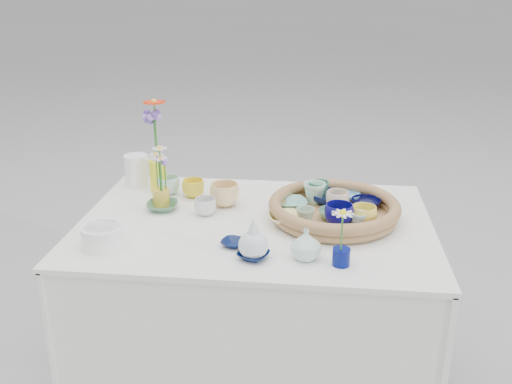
# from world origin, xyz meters

# --- Properties ---
(wicker_tray) EXTENTS (0.47, 0.47, 0.08)m
(wicker_tray) POSITION_xyz_m (0.28, 0.05, 0.80)
(wicker_tray) COLOR brown
(wicker_tray) RESTS_ON display_table
(tray_ceramic_0) EXTENTS (0.16, 0.16, 0.04)m
(tray_ceramic_0) POSITION_xyz_m (0.25, 0.17, 0.80)
(tray_ceramic_0) COLOR #0A1849
(tray_ceramic_0) RESTS_ON wicker_tray
(tray_ceramic_1) EXTENTS (0.12, 0.12, 0.03)m
(tray_ceramic_1) POSITION_xyz_m (0.40, 0.13, 0.80)
(tray_ceramic_1) COLOR #060731
(tray_ceramic_1) RESTS_ON wicker_tray
(tray_ceramic_2) EXTENTS (0.11, 0.11, 0.07)m
(tray_ceramic_2) POSITION_xyz_m (0.38, -0.03, 0.82)
(tray_ceramic_2) COLOR #FFE755
(tray_ceramic_2) RESTS_ON wicker_tray
(tray_ceramic_3) EXTENTS (0.12, 0.12, 0.03)m
(tray_ceramic_3) POSITION_xyz_m (0.28, 0.01, 0.80)
(tray_ceramic_3) COLOR #64A884
(tray_ceramic_3) RESTS_ON wicker_tray
(tray_ceramic_4) EXTENTS (0.09, 0.09, 0.06)m
(tray_ceramic_4) POSITION_xyz_m (0.18, -0.05, 0.81)
(tray_ceramic_4) COLOR #9AB99B
(tray_ceramic_4) RESTS_ON wicker_tray
(tray_ceramic_5) EXTENTS (0.14, 0.14, 0.03)m
(tray_ceramic_5) POSITION_xyz_m (0.12, 0.11, 0.80)
(tray_ceramic_5) COLOR #7AC6BD
(tray_ceramic_5) RESTS_ON wicker_tray
(tray_ceramic_6) EXTENTS (0.11, 0.11, 0.08)m
(tray_ceramic_6) POSITION_xyz_m (0.21, 0.16, 0.82)
(tray_ceramic_6) COLOR #B6EACE
(tray_ceramic_6) RESTS_ON wicker_tray
(tray_ceramic_7) EXTENTS (0.10, 0.10, 0.07)m
(tray_ceramic_7) POSITION_xyz_m (0.29, 0.11, 0.82)
(tray_ceramic_7) COLOR beige
(tray_ceramic_7) RESTS_ON wicker_tray
(tray_ceramic_8) EXTENTS (0.10, 0.10, 0.03)m
(tray_ceramic_8) POSITION_xyz_m (0.34, 0.20, 0.80)
(tray_ceramic_8) COLOR #78BBE5
(tray_ceramic_8) RESTS_ON wicker_tray
(tray_ceramic_9) EXTENTS (0.11, 0.11, 0.08)m
(tray_ceramic_9) POSITION_xyz_m (0.29, -0.05, 0.82)
(tray_ceramic_9) COLOR #0C0A6B
(tray_ceramic_9) RESTS_ON wicker_tray
(tray_ceramic_10) EXTENTS (0.14, 0.14, 0.03)m
(tray_ceramic_10) POSITION_xyz_m (0.11, -0.03, 0.80)
(tray_ceramic_10) COLOR #FFF88F
(tray_ceramic_10) RESTS_ON wicker_tray
(tray_ceramic_11) EXTENTS (0.07, 0.07, 0.06)m
(tray_ceramic_11) POSITION_xyz_m (0.36, -0.06, 0.81)
(tray_ceramic_11) COLOR #A7D1CF
(tray_ceramic_11) RESTS_ON wicker_tray
(tray_ceramic_12) EXTENTS (0.10, 0.10, 0.07)m
(tray_ceramic_12) POSITION_xyz_m (0.22, 0.19, 0.82)
(tray_ceramic_12) COLOR #387054
(tray_ceramic_12) RESTS_ON wicker_tray
(loose_ceramic_0) EXTENTS (0.10, 0.10, 0.07)m
(loose_ceramic_0) POSITION_xyz_m (-0.27, 0.21, 0.80)
(loose_ceramic_0) COLOR yellow
(loose_ceramic_0) RESTS_ON display_table
(loose_ceramic_1) EXTENTS (0.13, 0.13, 0.09)m
(loose_ceramic_1) POSITION_xyz_m (-0.13, 0.13, 0.81)
(loose_ceramic_1) COLOR #E7C083
(loose_ceramic_1) RESTS_ON display_table
(loose_ceramic_2) EXTENTS (0.13, 0.13, 0.03)m
(loose_ceramic_2) POSITION_xyz_m (-0.36, 0.07, 0.78)
(loose_ceramic_2) COLOR #41734E
(loose_ceramic_2) RESTS_ON display_table
(loose_ceramic_3) EXTENTS (0.11, 0.11, 0.06)m
(loose_ceramic_3) POSITION_xyz_m (-0.19, 0.04, 0.80)
(loose_ceramic_3) COLOR silver
(loose_ceramic_3) RESTS_ON display_table
(loose_ceramic_4) EXTENTS (0.10, 0.10, 0.02)m
(loose_ceramic_4) POSITION_xyz_m (-0.05, -0.20, 0.77)
(loose_ceramic_4) COLOR #0A1742
(loose_ceramic_4) RESTS_ON display_table
(loose_ceramic_5) EXTENTS (0.09, 0.09, 0.07)m
(loose_ceramic_5) POSITION_xyz_m (-0.38, 0.23, 0.80)
(loose_ceramic_5) COLOR #ADD7D3
(loose_ceramic_5) RESTS_ON display_table
(loose_ceramic_6) EXTENTS (0.12, 0.12, 0.02)m
(loose_ceramic_6) POSITION_xyz_m (0.03, -0.29, 0.78)
(loose_ceramic_6) COLOR #03113E
(loose_ceramic_6) RESTS_ON display_table
(fluted_bowl) EXTENTS (0.14, 0.14, 0.07)m
(fluted_bowl) POSITION_xyz_m (-0.47, -0.26, 0.80)
(fluted_bowl) COLOR white
(fluted_bowl) RESTS_ON display_table
(bud_vase_paleblue) EXTENTS (0.12, 0.12, 0.14)m
(bud_vase_paleblue) POSITION_xyz_m (0.03, -0.29, 0.84)
(bud_vase_paleblue) COLOR silver
(bud_vase_paleblue) RESTS_ON display_table
(bud_vase_seafoam) EXTENTS (0.12, 0.12, 0.10)m
(bud_vase_seafoam) POSITION_xyz_m (0.19, -0.27, 0.82)
(bud_vase_seafoam) COLOR silver
(bud_vase_seafoam) RESTS_ON display_table
(bud_vase_cobalt) EXTENTS (0.06, 0.06, 0.05)m
(bud_vase_cobalt) POSITION_xyz_m (0.30, -0.30, 0.79)
(bud_vase_cobalt) COLOR #020C5B
(bud_vase_cobalt) RESTS_ON display_table
(single_daisy) EXTENTS (0.10, 0.10, 0.14)m
(single_daisy) POSITION_xyz_m (0.29, -0.30, 0.88)
(single_daisy) COLOR white
(single_daisy) RESTS_ON bud_vase_cobalt
(tall_vase_yellow) EXTENTS (0.08, 0.08, 0.13)m
(tall_vase_yellow) POSITION_xyz_m (-0.43, 0.26, 0.83)
(tall_vase_yellow) COLOR yellow
(tall_vase_yellow) RESTS_ON display_table
(gerbera) EXTENTS (0.13, 0.13, 0.26)m
(gerbera) POSITION_xyz_m (-0.42, 0.25, 1.01)
(gerbera) COLOR #FF2805
(gerbera) RESTS_ON tall_vase_yellow
(hydrangea) EXTENTS (0.08, 0.08, 0.25)m
(hydrangea) POSITION_xyz_m (-0.43, 0.26, 0.98)
(hydrangea) COLOR #5B42A1
(hydrangea) RESTS_ON tall_vase_yellow
(white_pitcher) EXTENTS (0.14, 0.10, 0.13)m
(white_pitcher) POSITION_xyz_m (-0.54, 0.31, 0.83)
(white_pitcher) COLOR white
(white_pitcher) RESTS_ON display_table
(daisy_cup) EXTENTS (0.08, 0.08, 0.07)m
(daisy_cup) POSITION_xyz_m (-0.37, 0.10, 0.80)
(daisy_cup) COLOR gold
(daisy_cup) RESTS_ON display_table
(daisy_posy) EXTENTS (0.09, 0.09, 0.17)m
(daisy_posy) POSITION_xyz_m (-0.37, 0.10, 0.92)
(daisy_posy) COLOR white
(daisy_posy) RESTS_ON daisy_cup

